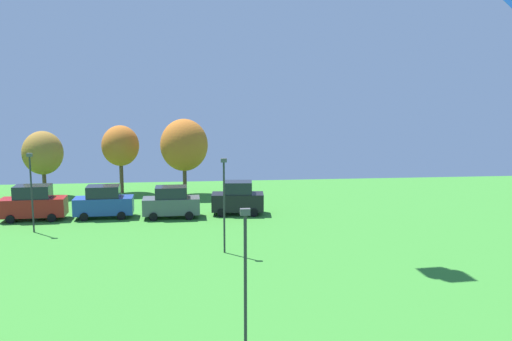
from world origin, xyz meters
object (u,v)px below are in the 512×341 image
Objects in this scene: light_post_2 at (31,188)px; parked_car_second_from_left at (104,202)px; parked_car_leftmost at (33,203)px; treeline_tree_3 at (184,145)px; light_post_1 at (245,275)px; parked_car_third_from_left at (171,202)px; light_post_0 at (224,200)px; treeline_tree_1 at (43,153)px; parked_car_rightmost_in_row at (238,198)px; treeline_tree_2 at (120,146)px.

parked_car_second_from_left is at bearing 43.41° from light_post_2.
light_post_2 reaches higher than parked_car_leftmost.
treeline_tree_3 is (6.01, 8.57, 3.50)m from parked_car_second_from_left.
parked_car_second_from_left is at bearing -0.67° from parked_car_leftmost.
parked_car_second_from_left is 0.80× the size of light_post_1.
parked_car_third_from_left is 0.76× the size of light_post_0.
parked_car_third_from_left is 0.72× the size of treeline_tree_1.
light_post_1 is (3.78, -22.92, 2.03)m from parked_car_third_from_left.
parked_car_third_from_left is 0.79× the size of light_post_2.
parked_car_rightmost_in_row is at bearing 5.69° from parked_car_third_from_left.
parked_car_rightmost_in_row is at bearing -44.35° from treeline_tree_2.
parked_car_second_from_left is at bearing 110.97° from light_post_1.
light_post_2 is at bearing -76.81° from parked_car_leftmost.
light_post_2 is 14.90m from treeline_tree_2.
parked_car_second_from_left is at bearing -89.68° from treeline_tree_2.
light_post_0 is 1.02× the size of light_post_1.
treeline_tree_3 reaches higher than light_post_2.
light_post_1 is at bearing -71.55° from parked_car_second_from_left.
light_post_2 is (-12.98, 6.19, -0.13)m from light_post_0.
treeline_tree_2 reaches higher than light_post_0.
light_post_1 is 0.79× the size of treeline_tree_3.
parked_car_rightmost_in_row is at bearing -1.77° from parked_car_second_from_left.
treeline_tree_2 is at bearing 140.30° from parked_car_rightmost_in_row.
light_post_0 is at bearing -66.49° from treeline_tree_2.
parked_car_rightmost_in_row is at bearing 81.41° from light_post_0.
light_post_1 is 1.02× the size of light_post_2.
parked_car_rightmost_in_row is 10.55m from light_post_0.
light_post_0 is at bearing -51.34° from parked_car_second_from_left.
parked_car_leftmost is at bearing -79.54° from treeline_tree_1.
light_post_1 reaches higher than parked_car_second_from_left.
parked_car_rightmost_in_row is at bearing -27.93° from treeline_tree_1.
light_post_2 is at bearing -139.11° from parked_car_second_from_left.
parked_car_second_from_left is 0.74× the size of treeline_tree_1.
parked_car_second_from_left is 25.16m from light_post_1.
light_post_2 is 13.57m from treeline_tree_1.
light_post_1 is at bearing -75.02° from treeline_tree_2.
light_post_1 reaches higher than parked_car_third_from_left.
light_post_0 is (3.65, -9.60, 2.09)m from parked_car_third_from_left.
parked_car_second_from_left reaches higher than parked_car_third_from_left.
light_post_1 is 34.98m from treeline_tree_2.
light_post_0 is 0.89× the size of treeline_tree_2.
light_post_2 is at bearing -159.76° from parked_car_rightmost_in_row.
parked_car_third_from_left is 5.23m from parked_car_rightmost_in_row.
light_post_2 is (-9.33, -3.41, 1.96)m from parked_car_third_from_left.
treeline_tree_3 is at bearing 35.39° from parked_car_leftmost.
parked_car_leftmost is 4.31m from light_post_2.
parked_car_leftmost is 0.74× the size of treeline_tree_2.
light_post_0 is at bearing -93.94° from parked_car_rightmost_in_row.
parked_car_second_from_left is 0.81× the size of light_post_2.
light_post_1 is at bearing -84.71° from treeline_tree_3.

